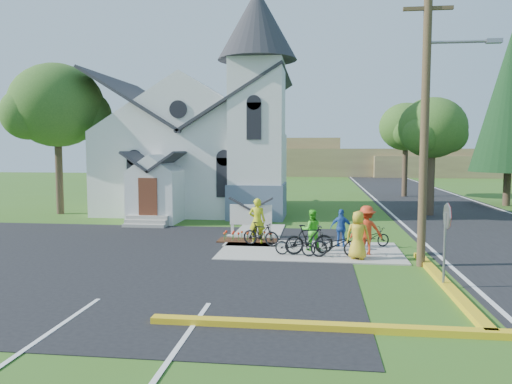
# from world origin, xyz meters

# --- Properties ---
(ground) EXTENTS (120.00, 120.00, 0.00)m
(ground) POSITION_xyz_m (0.00, 0.00, 0.00)
(ground) COLOR #39611B
(ground) RESTS_ON ground
(parking_lot) EXTENTS (20.00, 16.00, 0.02)m
(parking_lot) POSITION_xyz_m (-7.00, -2.00, 0.01)
(parking_lot) COLOR black
(parking_lot) RESTS_ON ground
(road) EXTENTS (8.00, 90.00, 0.02)m
(road) POSITION_xyz_m (10.00, 15.00, 0.01)
(road) COLOR black
(road) RESTS_ON ground
(sidewalk) EXTENTS (7.00, 4.00, 0.05)m
(sidewalk) POSITION_xyz_m (1.50, 0.50, 0.03)
(sidewalk) COLOR gray
(sidewalk) RESTS_ON ground
(church) EXTENTS (12.35, 12.00, 13.00)m
(church) POSITION_xyz_m (-5.48, 12.48, 5.25)
(church) COLOR white
(church) RESTS_ON ground
(church_sign) EXTENTS (2.20, 0.40, 1.70)m
(church_sign) POSITION_xyz_m (-1.20, 3.20, 1.03)
(church_sign) COLOR gray
(church_sign) RESTS_ON ground
(flower_bed) EXTENTS (2.60, 1.10, 0.07)m
(flower_bed) POSITION_xyz_m (-1.20, 2.30, 0.04)
(flower_bed) COLOR #35190E
(flower_bed) RESTS_ON ground
(utility_pole) EXTENTS (3.45, 0.28, 10.00)m
(utility_pole) POSITION_xyz_m (5.36, -1.50, 5.40)
(utility_pole) COLOR #413020
(utility_pole) RESTS_ON ground
(stop_sign) EXTENTS (0.11, 0.76, 2.48)m
(stop_sign) POSITION_xyz_m (5.43, -4.20, 1.78)
(stop_sign) COLOR gray
(stop_sign) RESTS_ON ground
(tree_lot_corner) EXTENTS (5.60, 5.60, 9.15)m
(tree_lot_corner) POSITION_xyz_m (-14.00, 10.00, 6.60)
(tree_lot_corner) COLOR #3A2B1F
(tree_lot_corner) RESTS_ON ground
(tree_road_near) EXTENTS (4.00, 4.00, 7.05)m
(tree_road_near) POSITION_xyz_m (8.50, 12.00, 5.21)
(tree_road_near) COLOR #3A2B1F
(tree_road_near) RESTS_ON ground
(tree_road_mid) EXTENTS (4.40, 4.40, 7.80)m
(tree_road_mid) POSITION_xyz_m (9.00, 24.00, 5.78)
(tree_road_mid) COLOR #3A2B1F
(tree_road_mid) RESTS_ON ground
(conifer) EXTENTS (5.20, 5.20, 12.40)m
(conifer) POSITION_xyz_m (15.00, 18.00, 7.39)
(conifer) COLOR #3A2B1F
(conifer) RESTS_ON ground
(distant_hills) EXTENTS (61.00, 10.00, 5.60)m
(distant_hills) POSITION_xyz_m (3.36, 56.33, 2.17)
(distant_hills) COLOR brown
(distant_hills) RESTS_ON ground
(cyclist_0) EXTENTS (0.70, 0.47, 1.90)m
(cyclist_0) POSITION_xyz_m (-0.73, 1.70, 1.00)
(cyclist_0) COLOR #C9D018
(cyclist_0) RESTS_ON sidewalk
(bike_0) EXTENTS (1.61, 0.82, 0.81)m
(bike_0) POSITION_xyz_m (0.96, -0.54, 0.45)
(bike_0) COLOR black
(bike_0) RESTS_ON sidewalk
(cyclist_1) EXTENTS (0.87, 0.74, 1.60)m
(cyclist_1) POSITION_xyz_m (1.55, 0.53, 0.85)
(cyclist_1) COLOR #48DE29
(cyclist_1) RESTS_ON sidewalk
(bike_1) EXTENTS (1.66, 0.94, 0.96)m
(bike_1) POSITION_xyz_m (-0.52, 1.20, 0.53)
(bike_1) COLOR black
(bike_1) RESTS_ON sidewalk
(cyclist_2) EXTENTS (0.94, 0.51, 1.52)m
(cyclist_2) POSITION_xyz_m (2.74, 1.40, 0.81)
(cyclist_2) COLOR #2150A9
(cyclist_2) RESTS_ON sidewalk
(bike_2) EXTENTS (1.88, 0.83, 0.96)m
(bike_2) POSITION_xyz_m (2.44, -0.61, 0.53)
(bike_2) COLOR black
(bike_2) RESTS_ON sidewalk
(cyclist_3) EXTENTS (1.23, 0.75, 1.84)m
(cyclist_3) POSITION_xyz_m (3.60, 0.02, 0.97)
(cyclist_3) COLOR red
(cyclist_3) RESTS_ON sidewalk
(bike_3) EXTENTS (1.95, 1.04, 1.13)m
(bike_3) POSITION_xyz_m (1.47, -0.25, 0.61)
(bike_3) COLOR black
(bike_3) RESTS_ON sidewalk
(cyclist_4) EXTENTS (0.96, 0.75, 1.74)m
(cyclist_4) POSITION_xyz_m (3.22, -0.84, 0.92)
(cyclist_4) COLOR gold
(cyclist_4) RESTS_ON sidewalk
(bike_4) EXTENTS (1.64, 1.11, 0.81)m
(bike_4) POSITION_xyz_m (3.96, 1.41, 0.46)
(bike_4) COLOR black
(bike_4) RESTS_ON sidewalk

